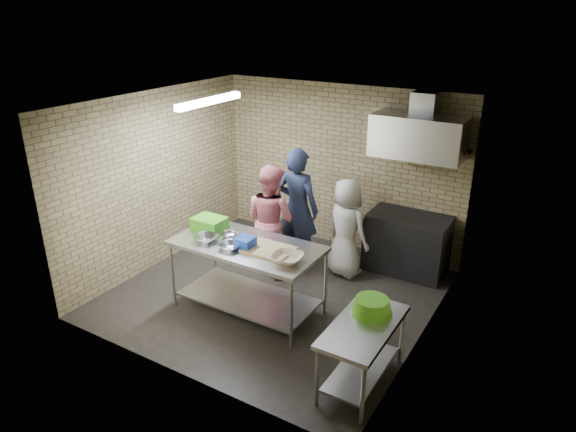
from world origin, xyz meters
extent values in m
plane|color=black|center=(0.00, 0.00, 0.00)|extent=(4.20, 4.20, 0.00)
plane|color=black|center=(0.00, 0.00, 2.70)|extent=(4.20, 4.20, 0.00)
cube|color=tan|center=(0.00, 2.00, 1.35)|extent=(4.20, 0.06, 2.70)
cube|color=tan|center=(0.00, -2.00, 1.35)|extent=(4.20, 0.06, 2.70)
cube|color=tan|center=(-2.10, 0.00, 1.35)|extent=(0.06, 4.00, 2.70)
cube|color=tan|center=(2.10, 0.00, 1.35)|extent=(0.06, 4.00, 2.70)
cube|color=silver|center=(-0.08, -0.52, 0.49)|extent=(1.95, 0.98, 0.98)
cube|color=silver|center=(1.80, -1.10, 0.38)|extent=(0.60, 1.20, 0.75)
cube|color=black|center=(1.35, 1.65, 0.45)|extent=(1.20, 0.70, 0.90)
cube|color=silver|center=(1.35, 1.70, 2.10)|extent=(1.30, 0.60, 0.60)
cube|color=#A5A8AD|center=(1.35, 1.85, 2.55)|extent=(0.35, 0.30, 0.30)
cube|color=#3F2B19|center=(1.65, 1.89, 1.92)|extent=(0.80, 0.20, 0.04)
cube|color=white|center=(-1.00, 0.00, 2.64)|extent=(0.10, 1.25, 0.08)
cube|color=green|center=(-0.78, -0.40, 1.06)|extent=(0.43, 0.33, 0.17)
cube|color=blue|center=(-0.03, -0.62, 1.05)|extent=(0.22, 0.22, 0.14)
cube|color=tan|center=(0.27, -0.54, 0.99)|extent=(0.60, 0.46, 0.03)
imported|color=#B4B6BC|center=(-0.58, -0.72, 1.01)|extent=(0.33, 0.33, 0.07)
imported|color=#B5B8BC|center=(-0.38, -0.47, 1.01)|extent=(0.26, 0.26, 0.07)
imported|color=silver|center=(-0.18, -0.74, 1.01)|extent=(0.31, 0.31, 0.07)
imported|color=beige|center=(0.62, -0.67, 1.02)|extent=(0.41, 0.41, 0.09)
cylinder|color=#B22619|center=(1.40, 1.89, 2.03)|extent=(0.07, 0.07, 0.18)
cylinder|color=green|center=(1.80, 1.89, 2.02)|extent=(0.06, 0.06, 0.15)
imported|color=black|center=(-0.18, 0.94, 0.95)|extent=(0.69, 0.46, 1.90)
imported|color=#D57180|center=(-0.42, 0.57, 0.85)|extent=(0.95, 0.81, 1.70)
imported|color=silver|center=(0.59, 1.07, 0.76)|extent=(0.86, 0.69, 1.52)
camera|label=1|loc=(3.45, -5.38, 3.83)|focal=32.15mm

